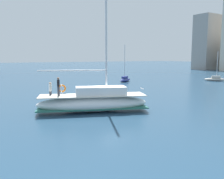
{
  "coord_description": "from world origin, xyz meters",
  "views": [
    {
      "loc": [
        17.68,
        -11.44,
        4.73
      ],
      "look_at": [
        -0.25,
        0.21,
        1.8
      ],
      "focal_mm": 38.03,
      "sensor_mm": 36.0,
      "label": 1
    }
  ],
  "objects": [
    {
      "name": "moored_sloop_far",
      "position": [
        -19.22,
        15.57,
        0.49
      ],
      "size": [
        2.9,
        4.09,
        7.01
      ],
      "color": "navy",
      "rests_on": "ground"
    },
    {
      "name": "main_sailboat",
      "position": [
        -0.22,
        -1.72,
        0.91
      ],
      "size": [
        6.03,
        9.76,
        12.65
      ],
      "color": "silver",
      "rests_on": "ground"
    },
    {
      "name": "ground_plane",
      "position": [
        0.0,
        0.0,
        0.0
      ],
      "size": [
        400.0,
        400.0,
        0.0
      ],
      "primitive_type": "plane",
      "color": "navy"
    },
    {
      "name": "moored_catamaran",
      "position": [
        -10.44,
        31.2,
        0.46
      ],
      "size": [
        3.48,
        3.53,
        5.87
      ],
      "color": "#B7B2A8",
      "rests_on": "ground"
    }
  ]
}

